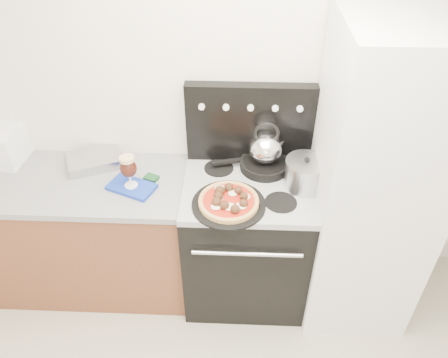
# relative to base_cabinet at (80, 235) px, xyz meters

# --- Properties ---
(room_shell) EXTENTS (3.52, 3.01, 2.52)m
(room_shell) POSITION_rel_base_cabinet_xyz_m (1.02, -0.91, 0.82)
(room_shell) COLOR #B2AB91
(room_shell) RESTS_ON ground
(base_cabinet) EXTENTS (1.45, 0.60, 0.86)m
(base_cabinet) POSITION_rel_base_cabinet_xyz_m (0.00, 0.00, 0.00)
(base_cabinet) COLOR brown
(base_cabinet) RESTS_ON ground
(countertop) EXTENTS (1.48, 0.63, 0.04)m
(countertop) POSITION_rel_base_cabinet_xyz_m (0.00, 0.00, 0.45)
(countertop) COLOR gray
(countertop) RESTS_ON base_cabinet
(stove_body) EXTENTS (0.76, 0.65, 0.88)m
(stove_body) POSITION_rel_base_cabinet_xyz_m (1.10, -0.02, 0.01)
(stove_body) COLOR black
(stove_body) RESTS_ON ground
(cooktop) EXTENTS (0.76, 0.65, 0.04)m
(cooktop) POSITION_rel_base_cabinet_xyz_m (1.10, -0.02, 0.47)
(cooktop) COLOR #ADADB2
(cooktop) RESTS_ON stove_body
(backguard) EXTENTS (0.76, 0.08, 0.50)m
(backguard) POSITION_rel_base_cabinet_xyz_m (1.10, 0.25, 0.74)
(backguard) COLOR black
(backguard) RESTS_ON cooktop
(fridge) EXTENTS (0.64, 0.68, 1.90)m
(fridge) POSITION_rel_base_cabinet_xyz_m (1.80, -0.05, 0.52)
(fridge) COLOR silver
(fridge) RESTS_ON ground
(foil_sheet) EXTENTS (0.38, 0.34, 0.06)m
(foil_sheet) POSITION_rel_base_cabinet_xyz_m (0.15, 0.16, 0.50)
(foil_sheet) COLOR silver
(foil_sheet) RESTS_ON countertop
(oven_mitt) EXTENTS (0.31, 0.25, 0.02)m
(oven_mitt) POSITION_rel_base_cabinet_xyz_m (0.43, -0.06, 0.48)
(oven_mitt) COLOR #1937B2
(oven_mitt) RESTS_ON countertop
(beer_glass) EXTENTS (0.10, 0.10, 0.21)m
(beer_glass) POSITION_rel_base_cabinet_xyz_m (0.43, -0.06, 0.60)
(beer_glass) COLOR black
(beer_glass) RESTS_ON oven_mitt
(pizza_pan) EXTENTS (0.52, 0.52, 0.01)m
(pizza_pan) POSITION_rel_base_cabinet_xyz_m (1.00, -0.21, 0.50)
(pizza_pan) COLOR black
(pizza_pan) RESTS_ON cooktop
(pizza) EXTENTS (0.42, 0.42, 0.05)m
(pizza) POSITION_rel_base_cabinet_xyz_m (1.00, -0.21, 0.53)
(pizza) COLOR gold
(pizza) RESTS_ON pizza_pan
(skillet) EXTENTS (0.36, 0.36, 0.05)m
(skillet) POSITION_rel_base_cabinet_xyz_m (1.20, 0.14, 0.52)
(skillet) COLOR black
(skillet) RESTS_ON cooktop
(tea_kettle) EXTENTS (0.25, 0.25, 0.22)m
(tea_kettle) POSITION_rel_base_cabinet_xyz_m (1.20, 0.14, 0.66)
(tea_kettle) COLOR silver
(tea_kettle) RESTS_ON skillet
(stock_pot) EXTENTS (0.27, 0.27, 0.17)m
(stock_pot) POSITION_rel_base_cabinet_xyz_m (1.43, -0.02, 0.57)
(stock_pot) COLOR #BABAC0
(stock_pot) RESTS_ON cooktop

